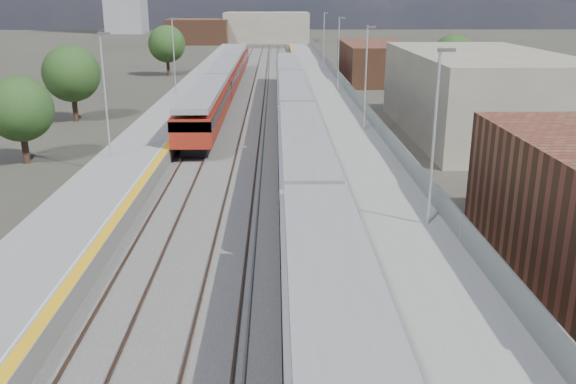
{
  "coord_description": "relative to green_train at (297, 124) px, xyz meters",
  "views": [
    {
      "loc": [
        0.02,
        -2.7,
        10.42
      ],
      "look_at": [
        0.54,
        22.97,
        2.2
      ],
      "focal_mm": 38.0,
      "sensor_mm": 36.0,
      "label": 1
    }
  ],
  "objects": [
    {
      "name": "ground",
      "position": [
        -1.5,
        11.43,
        -2.14
      ],
      "size": [
        320.0,
        320.0,
        0.0
      ],
      "primitive_type": "plane",
      "color": "#47443A",
      "rests_on": "ground"
    },
    {
      "name": "ballast_bed",
      "position": [
        -3.75,
        13.93,
        -2.11
      ],
      "size": [
        10.5,
        155.0,
        0.06
      ],
      "primitive_type": "cube",
      "color": "#565451",
      "rests_on": "ground"
    },
    {
      "name": "tracks",
      "position": [
        -3.15,
        15.6,
        -2.04
      ],
      "size": [
        8.96,
        160.0,
        0.17
      ],
      "color": "#4C3323",
      "rests_on": "ground"
    },
    {
      "name": "platform_right",
      "position": [
        3.78,
        13.92,
        -1.61
      ],
      "size": [
        4.7,
        155.0,
        8.52
      ],
      "color": "slate",
      "rests_on": "ground"
    },
    {
      "name": "platform_left",
      "position": [
        -10.55,
        13.92,
        -1.62
      ],
      "size": [
        4.3,
        155.0,
        8.52
      ],
      "color": "slate",
      "rests_on": "ground"
    },
    {
      "name": "green_train",
      "position": [
        0.0,
        0.0,
        0.0
      ],
      "size": [
        2.76,
        76.96,
        3.04
      ],
      "color": "black",
      "rests_on": "ground"
    },
    {
      "name": "red_train",
      "position": [
        -7.0,
        25.56,
        -0.05
      ],
      "size": [
        2.8,
        56.76,
        3.53
      ],
      "color": "black",
      "rests_on": "ground"
    },
    {
      "name": "tree_a",
      "position": [
        -17.89,
        -2.16,
        1.46
      ],
      "size": [
        4.23,
        4.23,
        5.73
      ],
      "color": "#382619",
      "rests_on": "ground"
    },
    {
      "name": "tree_b",
      "position": [
        -19.08,
        12.13,
        2.02
      ],
      "size": [
        4.88,
        4.88,
        6.62
      ],
      "color": "#382619",
      "rests_on": "ground"
    },
    {
      "name": "tree_c",
      "position": [
        -16.4,
        44.87,
        2.17
      ],
      "size": [
        5.05,
        5.05,
        6.85
      ],
      "color": "#382619",
      "rests_on": "ground"
    },
    {
      "name": "tree_d",
      "position": [
        18.76,
        29.31,
        1.91
      ],
      "size": [
        4.76,
        4.76,
        6.45
      ],
      "color": "#382619",
      "rests_on": "ground"
    }
  ]
}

